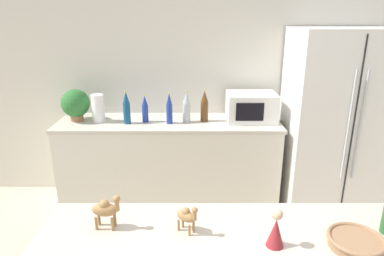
{
  "coord_description": "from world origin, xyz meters",
  "views": [
    {
      "loc": [
        -0.05,
        -0.88,
        1.92
      ],
      "look_at": [
        -0.05,
        1.37,
        1.17
      ],
      "focal_mm": 32.0,
      "sensor_mm": 36.0,
      "label": 1
    }
  ],
  "objects_px": {
    "paper_towel_roll": "(98,108)",
    "back_bottle_3": "(186,107)",
    "microwave": "(251,107)",
    "camel_figurine": "(106,209)",
    "potted_plant": "(75,104)",
    "wise_man_figurine_crimson": "(276,230)",
    "back_bottle_1": "(145,109)",
    "fruit_bowl": "(355,241)",
    "back_bottle_4": "(126,108)",
    "refrigerator": "(336,123)",
    "back_bottle_0": "(204,106)",
    "back_bottle_2": "(169,109)",
    "camel_figurine_second": "(187,216)"
  },
  "relations": [
    {
      "from": "back_bottle_2",
      "to": "wise_man_figurine_crimson",
      "type": "height_order",
      "value": "back_bottle_2"
    },
    {
      "from": "microwave",
      "to": "wise_man_figurine_crimson",
      "type": "height_order",
      "value": "microwave"
    },
    {
      "from": "camel_figurine",
      "to": "microwave",
      "type": "bearing_deg",
      "value": 63.95
    },
    {
      "from": "back_bottle_3",
      "to": "fruit_bowl",
      "type": "height_order",
      "value": "back_bottle_3"
    },
    {
      "from": "back_bottle_3",
      "to": "camel_figurine_second",
      "type": "distance_m",
      "value": 1.96
    },
    {
      "from": "refrigerator",
      "to": "back_bottle_4",
      "type": "relative_size",
      "value": 5.53
    },
    {
      "from": "back_bottle_1",
      "to": "camel_figurine_second",
      "type": "distance_m",
      "value": 2.02
    },
    {
      "from": "potted_plant",
      "to": "wise_man_figurine_crimson",
      "type": "xyz_separation_m",
      "value": [
        1.5,
        -2.11,
        0.01
      ]
    },
    {
      "from": "back_bottle_0",
      "to": "back_bottle_1",
      "type": "bearing_deg",
      "value": -177.56
    },
    {
      "from": "refrigerator",
      "to": "back_bottle_0",
      "type": "relative_size",
      "value": 5.69
    },
    {
      "from": "back_bottle_1",
      "to": "camel_figurine",
      "type": "xyz_separation_m",
      "value": [
        0.08,
        -1.94,
        0.07
      ]
    },
    {
      "from": "back_bottle_2",
      "to": "potted_plant",
      "type": "bearing_deg",
      "value": 174.4
    },
    {
      "from": "back_bottle_1",
      "to": "fruit_bowl",
      "type": "relative_size",
      "value": 1.19
    },
    {
      "from": "paper_towel_roll",
      "to": "back_bottle_4",
      "type": "xyz_separation_m",
      "value": [
        0.29,
        -0.05,
        0.02
      ]
    },
    {
      "from": "microwave",
      "to": "camel_figurine",
      "type": "distance_m",
      "value": 2.21
    },
    {
      "from": "back_bottle_2",
      "to": "camel_figurine",
      "type": "distance_m",
      "value": 1.9
    },
    {
      "from": "back_bottle_2",
      "to": "back_bottle_4",
      "type": "bearing_deg",
      "value": -179.76
    },
    {
      "from": "potted_plant",
      "to": "back_bottle_0",
      "type": "distance_m",
      "value": 1.28
    },
    {
      "from": "back_bottle_3",
      "to": "camel_figurine_second",
      "type": "relative_size",
      "value": 2.28
    },
    {
      "from": "refrigerator",
      "to": "back_bottle_0",
      "type": "xyz_separation_m",
      "value": [
        -1.29,
        0.08,
        0.15
      ]
    },
    {
      "from": "fruit_bowl",
      "to": "wise_man_figurine_crimson",
      "type": "distance_m",
      "value": 0.33
    },
    {
      "from": "paper_towel_roll",
      "to": "back_bottle_3",
      "type": "height_order",
      "value": "back_bottle_3"
    },
    {
      "from": "camel_figurine_second",
      "to": "wise_man_figurine_crimson",
      "type": "height_order",
      "value": "wise_man_figurine_crimson"
    },
    {
      "from": "back_bottle_1",
      "to": "back_bottle_2",
      "type": "xyz_separation_m",
      "value": [
        0.24,
        -0.05,
        0.02
      ]
    },
    {
      "from": "back_bottle_0",
      "to": "fruit_bowl",
      "type": "xyz_separation_m",
      "value": [
        0.55,
        -2.1,
        -0.02
      ]
    },
    {
      "from": "fruit_bowl",
      "to": "camel_figurine",
      "type": "relative_size",
      "value": 1.39
    },
    {
      "from": "potted_plant",
      "to": "back_bottle_1",
      "type": "height_order",
      "value": "potted_plant"
    },
    {
      "from": "potted_plant",
      "to": "wise_man_figurine_crimson",
      "type": "distance_m",
      "value": 2.59
    },
    {
      "from": "back_bottle_2",
      "to": "wise_man_figurine_crimson",
      "type": "bearing_deg",
      "value": -74.45
    },
    {
      "from": "back_bottle_2",
      "to": "fruit_bowl",
      "type": "height_order",
      "value": "back_bottle_2"
    },
    {
      "from": "paper_towel_roll",
      "to": "back_bottle_2",
      "type": "xyz_separation_m",
      "value": [
        0.71,
        -0.05,
        0.01
      ]
    },
    {
      "from": "back_bottle_2",
      "to": "back_bottle_1",
      "type": "bearing_deg",
      "value": 168.28
    },
    {
      "from": "back_bottle_3",
      "to": "wise_man_figurine_crimson",
      "type": "relative_size",
      "value": 1.84
    },
    {
      "from": "camel_figurine",
      "to": "back_bottle_1",
      "type": "bearing_deg",
      "value": 92.49
    },
    {
      "from": "potted_plant",
      "to": "back_bottle_3",
      "type": "distance_m",
      "value": 1.11
    },
    {
      "from": "camel_figurine",
      "to": "camel_figurine_second",
      "type": "height_order",
      "value": "camel_figurine"
    },
    {
      "from": "back_bottle_1",
      "to": "fruit_bowl",
      "type": "bearing_deg",
      "value": -61.4
    },
    {
      "from": "microwave",
      "to": "back_bottle_4",
      "type": "xyz_separation_m",
      "value": [
        -1.23,
        -0.09,
        0.02
      ]
    },
    {
      "from": "back_bottle_4",
      "to": "camel_figurine",
      "type": "bearing_deg",
      "value": -82.3
    },
    {
      "from": "refrigerator",
      "to": "potted_plant",
      "type": "distance_m",
      "value": 2.58
    },
    {
      "from": "potted_plant",
      "to": "microwave",
      "type": "height_order",
      "value": "potted_plant"
    },
    {
      "from": "camel_figurine_second",
      "to": "wise_man_figurine_crimson",
      "type": "bearing_deg",
      "value": -14.72
    },
    {
      "from": "microwave",
      "to": "back_bottle_3",
      "type": "xyz_separation_m",
      "value": [
        -0.64,
        -0.05,
        0.01
      ]
    },
    {
      "from": "paper_towel_roll",
      "to": "back_bottle_1",
      "type": "distance_m",
      "value": 0.46
    },
    {
      "from": "paper_towel_roll",
      "to": "camel_figurine_second",
      "type": "bearing_deg",
      "value": -65.36
    },
    {
      "from": "back_bottle_1",
      "to": "back_bottle_3",
      "type": "bearing_deg",
      "value": -1.06
    },
    {
      "from": "back_bottle_4",
      "to": "wise_man_figurine_crimson",
      "type": "bearing_deg",
      "value": -64.15
    },
    {
      "from": "back_bottle_1",
      "to": "wise_man_figurine_crimson",
      "type": "xyz_separation_m",
      "value": [
        0.8,
        -2.07,
        0.05
      ]
    },
    {
      "from": "microwave",
      "to": "back_bottle_1",
      "type": "bearing_deg",
      "value": -177.79
    },
    {
      "from": "paper_towel_roll",
      "to": "back_bottle_1",
      "type": "height_order",
      "value": "paper_towel_roll"
    }
  ]
}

